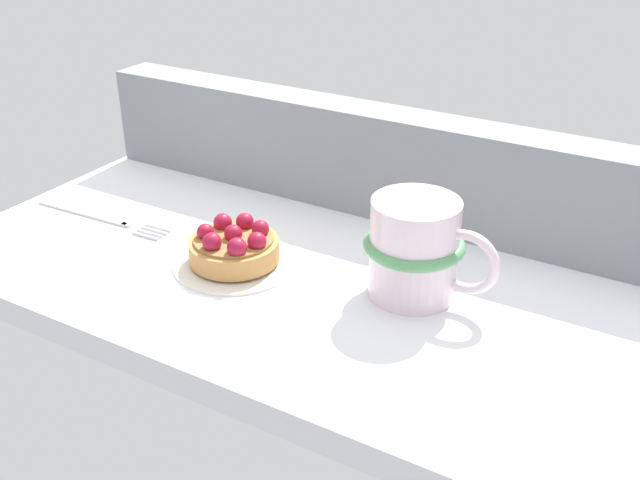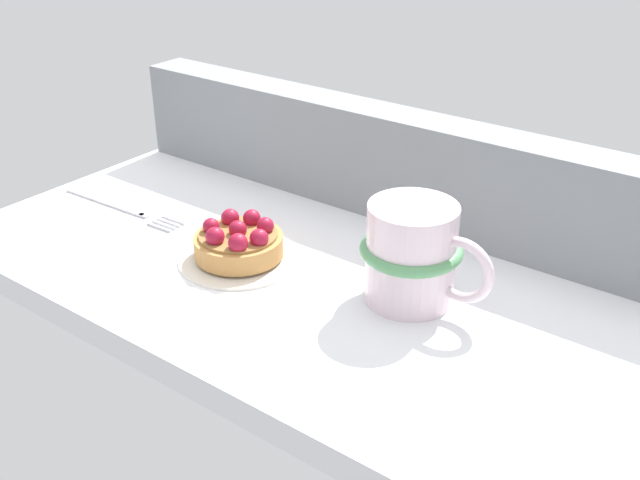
{
  "view_description": "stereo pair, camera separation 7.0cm",
  "coord_description": "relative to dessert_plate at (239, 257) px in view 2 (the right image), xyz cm",
  "views": [
    {
      "loc": [
        33.73,
        -54.01,
        36.64
      ],
      "look_at": [
        2.59,
        -0.69,
        4.14
      ],
      "focal_mm": 41.97,
      "sensor_mm": 36.0,
      "label": 1
    },
    {
      "loc": [
        39.54,
        -50.16,
        36.64
      ],
      "look_at": [
        2.59,
        -0.69,
        4.14
      ],
      "focal_mm": 41.97,
      "sensor_mm": 36.0,
      "label": 2
    }
  ],
  "objects": [
    {
      "name": "ground_plane",
      "position": [
        6.04,
        2.62,
        -1.67
      ],
      "size": [
        71.91,
        37.1,
        2.78
      ],
      "primitive_type": "cube",
      "color": "white"
    },
    {
      "name": "window_rail_back",
      "position": [
        6.04,
        18.49,
        5.58
      ],
      "size": [
        70.47,
        5.36,
        11.72
      ],
      "primitive_type": "cube",
      "color": "gray",
      "rests_on": "ground_plane"
    },
    {
      "name": "dessert_plate",
      "position": [
        0.0,
        0.0,
        0.0
      ],
      "size": [
        12.19,
        12.19,
        0.6
      ],
      "color": "silver",
      "rests_on": "ground_plane"
    },
    {
      "name": "raspberry_tart",
      "position": [
        0.04,
        -0.02,
        1.84
      ],
      "size": [
        8.87,
        8.87,
        3.88
      ],
      "color": "#B77F42",
      "rests_on": "dessert_plate"
    },
    {
      "name": "coffee_mug",
      "position": [
        17.5,
        3.85,
        4.46
      ],
      "size": [
        12.62,
        9.21,
        9.37
      ],
      "color": "silver",
      "rests_on": "ground_plane"
    },
    {
      "name": "dessert_fork",
      "position": [
        -18.69,
        0.68,
        0.02
      ],
      "size": [
        18.12,
        2.58,
        0.6
      ],
      "color": "#B7B7BC",
      "rests_on": "ground_plane"
    }
  ]
}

